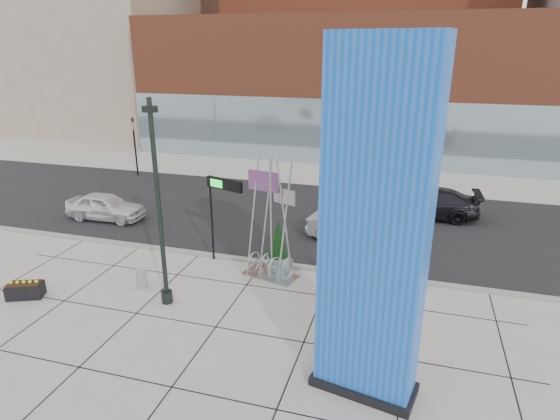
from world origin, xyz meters
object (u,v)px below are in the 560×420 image
(lamp_post, at_px, (161,226))
(concrete_bollard, at_px, (142,279))
(blue_pylon, at_px, (374,239))
(car_white_west, at_px, (105,207))
(overhead_street_sign, at_px, (224,190))
(car_silver_mid, at_px, (356,228))
(public_art_sculpture, at_px, (271,247))

(lamp_post, xyz_separation_m, concrete_bollard, (-1.46, 0.70, -2.61))
(lamp_post, relative_size, concrete_bollard, 9.72)
(blue_pylon, height_order, car_white_west, blue_pylon)
(blue_pylon, height_order, overhead_street_sign, blue_pylon)
(concrete_bollard, bearing_deg, car_silver_mid, 42.32)
(lamp_post, xyz_separation_m, car_white_west, (-7.36, 6.75, -2.28))
(lamp_post, distance_m, concrete_bollard, 3.08)
(blue_pylon, xyz_separation_m, car_silver_mid, (-1.53, 9.90, -3.68))
(blue_pylon, bearing_deg, lamp_post, 172.74)
(public_art_sculpture, bearing_deg, car_white_west, 175.11)
(car_white_west, xyz_separation_m, car_silver_mid, (13.20, 0.60, 0.03))
(blue_pylon, distance_m, concrete_bollard, 10.25)
(concrete_bollard, xyz_separation_m, car_silver_mid, (7.30, 6.65, 0.37))
(blue_pylon, relative_size, overhead_street_sign, 2.44)
(lamp_post, distance_m, car_white_west, 10.24)
(car_white_west, distance_m, car_silver_mid, 13.22)
(concrete_bollard, distance_m, car_silver_mid, 9.89)
(public_art_sculpture, distance_m, overhead_street_sign, 3.06)
(lamp_post, bearing_deg, car_silver_mid, 51.54)
(overhead_street_sign, bearing_deg, car_white_west, 178.67)
(public_art_sculpture, relative_size, concrete_bollard, 6.56)
(overhead_street_sign, xyz_separation_m, car_silver_mid, (5.06, 3.54, -2.48))
(blue_pylon, xyz_separation_m, overhead_street_sign, (-6.59, 6.36, -1.20))
(lamp_post, distance_m, public_art_sculpture, 4.59)
(lamp_post, relative_size, car_silver_mid, 1.61)
(lamp_post, height_order, overhead_street_sign, lamp_post)
(lamp_post, relative_size, car_white_west, 1.75)
(overhead_street_sign, height_order, car_silver_mid, overhead_street_sign)
(overhead_street_sign, bearing_deg, concrete_bollard, -107.31)
(lamp_post, relative_size, public_art_sculpture, 1.48)
(lamp_post, bearing_deg, blue_pylon, -19.02)
(blue_pylon, height_order, public_art_sculpture, blue_pylon)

